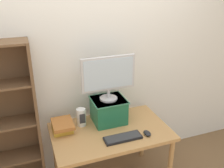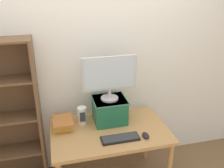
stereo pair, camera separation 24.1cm
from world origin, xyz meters
The scene contains 8 objects.
back_wall centered at (0.00, 0.47, 1.30)m, with size 7.00×0.08×2.60m.
desk centered at (0.00, 0.00, 0.62)m, with size 1.18×0.73×0.70m.
riser_box centered at (0.04, 0.18, 0.84)m, with size 0.35×0.32×0.26m.
computer_monitor centered at (0.04, 0.17, 1.23)m, with size 0.56×0.18×0.46m.
keyboard centered at (0.06, -0.18, 0.71)m, with size 0.37×0.13×0.02m.
computer_mouse centered at (0.31, -0.20, 0.72)m, with size 0.06×0.10×0.04m.
book_stack centered at (-0.46, 0.16, 0.76)m, with size 0.20×0.26×0.10m.
desk_speaker centered at (-0.25, 0.20, 0.80)m, with size 0.10×0.10×0.19m.
Camera 2 is at (-0.50, -2.09, 2.12)m, focal length 40.00 mm.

